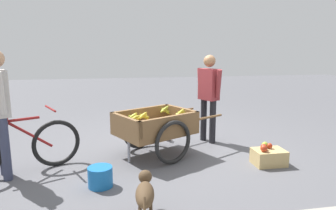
% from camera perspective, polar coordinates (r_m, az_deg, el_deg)
% --- Properties ---
extents(ground_plane, '(24.00, 24.00, 0.00)m').
position_cam_1_polar(ground_plane, '(5.15, 1.48, -7.90)').
color(ground_plane, '#56565B').
extents(fruit_cart, '(1.81, 1.44, 0.72)m').
position_cam_1_polar(fruit_cart, '(4.64, -2.48, -4.33)').
color(fruit_cart, brown).
rests_on(fruit_cart, ground).
extents(vendor_person, '(0.34, 0.55, 1.52)m').
position_cam_1_polar(vendor_person, '(5.29, 7.67, 2.60)').
color(vendor_person, black).
rests_on(vendor_person, ground).
extents(bicycle, '(1.52, 0.80, 0.85)m').
position_cam_1_polar(bicycle, '(4.44, -26.44, -7.34)').
color(bicycle, black).
rests_on(bicycle, ground).
extents(dog, '(0.23, 0.67, 0.40)m').
position_cam_1_polar(dog, '(3.05, -4.36, -16.08)').
color(dog, '#4C3823').
rests_on(dog, ground).
extents(plastic_bucket, '(0.29, 0.29, 0.25)m').
position_cam_1_polar(plastic_bucket, '(3.82, -12.61, -13.03)').
color(plastic_bucket, '#1966B2').
rests_on(plastic_bucket, ground).
extents(apple_crate, '(0.44, 0.32, 0.32)m').
position_cam_1_polar(apple_crate, '(4.60, 18.36, -9.13)').
color(apple_crate, tan).
rests_on(apple_crate, ground).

